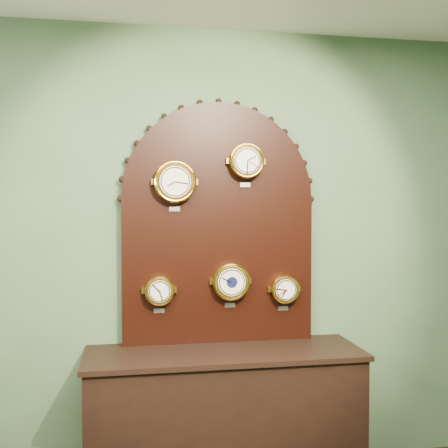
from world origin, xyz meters
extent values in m
plane|color=#4A6947|center=(0.00, 2.50, 1.40)|extent=(4.00, 0.00, 4.00)
cube|color=black|center=(0.00, 2.23, 0.40)|extent=(1.60, 0.50, 0.80)
cube|color=black|center=(0.00, 2.45, 1.28)|extent=(1.20, 0.06, 0.90)
cylinder|color=black|center=(0.00, 2.45, 1.73)|extent=(1.20, 0.06, 1.20)
cylinder|color=gold|center=(-0.28, 2.39, 1.83)|extent=(0.24, 0.08, 0.24)
torus|color=gold|center=(-0.28, 2.36, 1.83)|extent=(0.26, 0.02, 0.26)
cylinder|color=#EEE2CA|center=(-0.28, 2.35, 1.83)|extent=(0.19, 0.01, 0.19)
cube|color=#B6B6BD|center=(-0.28, 2.42, 1.67)|extent=(0.06, 0.01, 0.03)
cylinder|color=gold|center=(0.16, 2.39, 1.96)|extent=(0.20, 0.08, 0.20)
torus|color=gold|center=(0.16, 2.36, 1.96)|extent=(0.22, 0.02, 0.22)
cylinder|color=white|center=(0.16, 2.35, 1.96)|extent=(0.16, 0.01, 0.16)
cube|color=#B6B6BD|center=(0.16, 2.42, 1.82)|extent=(0.07, 0.01, 0.03)
cylinder|color=gold|center=(-0.38, 2.39, 1.17)|extent=(0.17, 0.08, 0.17)
torus|color=gold|center=(-0.38, 2.36, 1.17)|extent=(0.18, 0.02, 0.18)
cylinder|color=#EEE2CA|center=(-0.38, 2.35, 1.17)|extent=(0.13, 0.01, 0.13)
cube|color=#B6B6BD|center=(-0.38, 2.42, 1.04)|extent=(0.06, 0.01, 0.03)
cylinder|color=gold|center=(0.07, 2.39, 1.22)|extent=(0.22, 0.08, 0.22)
torus|color=gold|center=(0.07, 2.36, 1.22)|extent=(0.23, 0.02, 0.23)
cylinder|color=#EEE2CA|center=(0.07, 2.35, 1.22)|extent=(0.17, 0.01, 0.17)
cube|color=#B6B6BD|center=(0.07, 2.42, 1.06)|extent=(0.07, 0.01, 0.03)
cylinder|color=#0D1339|center=(0.07, 2.35, 1.22)|extent=(0.07, 0.00, 0.07)
cylinder|color=gold|center=(0.41, 2.39, 1.16)|extent=(0.17, 0.08, 0.17)
torus|color=gold|center=(0.41, 2.36, 1.16)|extent=(0.18, 0.02, 0.18)
cylinder|color=white|center=(0.41, 2.35, 1.16)|extent=(0.13, 0.01, 0.13)
cube|color=#B6B6BD|center=(0.41, 2.42, 1.03)|extent=(0.06, 0.01, 0.03)
camera|label=1|loc=(-0.54, -0.85, 1.70)|focal=42.85mm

